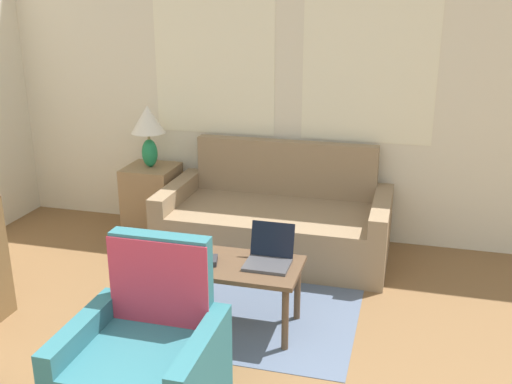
{
  "coord_description": "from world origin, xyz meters",
  "views": [
    {
      "loc": [
        0.99,
        -1.13,
        2.13
      ],
      "look_at": [
        -0.07,
        2.82,
        0.75
      ],
      "focal_mm": 42.0,
      "sensor_mm": 36.0,
      "label": 1
    }
  ],
  "objects_px": {
    "cup_navy": "(193,245)",
    "book_red": "(204,260)",
    "armchair": "(147,366)",
    "table_lamp": "(148,125)",
    "couch": "(277,222)",
    "coffee_table": "(232,272)",
    "laptop": "(269,255)"
  },
  "relations": [
    {
      "from": "armchair",
      "to": "table_lamp",
      "type": "relative_size",
      "value": 1.64
    },
    {
      "from": "couch",
      "to": "cup_navy",
      "type": "xyz_separation_m",
      "value": [
        -0.32,
        -1.13,
        0.23
      ]
    },
    {
      "from": "coffee_table",
      "to": "armchair",
      "type": "bearing_deg",
      "value": -100.94
    },
    {
      "from": "book_red",
      "to": "cup_navy",
      "type": "bearing_deg",
      "value": 129.78
    },
    {
      "from": "table_lamp",
      "to": "book_red",
      "type": "xyz_separation_m",
      "value": [
        1.02,
        -1.44,
        -0.53
      ]
    },
    {
      "from": "cup_navy",
      "to": "book_red",
      "type": "relative_size",
      "value": 0.45
    },
    {
      "from": "table_lamp",
      "to": "cup_navy",
      "type": "distance_m",
      "value": 1.64
    },
    {
      "from": "cup_navy",
      "to": "couch",
      "type": "bearing_deg",
      "value": 74.25
    },
    {
      "from": "couch",
      "to": "cup_navy",
      "type": "bearing_deg",
      "value": -105.75
    },
    {
      "from": "table_lamp",
      "to": "coffee_table",
      "type": "distance_m",
      "value": 1.94
    },
    {
      "from": "cup_navy",
      "to": "book_red",
      "type": "distance_m",
      "value": 0.21
    },
    {
      "from": "couch",
      "to": "laptop",
      "type": "distance_m",
      "value": 1.23
    },
    {
      "from": "couch",
      "to": "armchair",
      "type": "height_order",
      "value": "armchair"
    },
    {
      "from": "laptop",
      "to": "couch",
      "type": "bearing_deg",
      "value": 100.77
    },
    {
      "from": "armchair",
      "to": "couch",
      "type": "bearing_deg",
      "value": 85.12
    },
    {
      "from": "couch",
      "to": "table_lamp",
      "type": "height_order",
      "value": "table_lamp"
    },
    {
      "from": "coffee_table",
      "to": "book_red",
      "type": "height_order",
      "value": "book_red"
    },
    {
      "from": "coffee_table",
      "to": "laptop",
      "type": "distance_m",
      "value": 0.27
    },
    {
      "from": "couch",
      "to": "armchair",
      "type": "distance_m",
      "value": 2.19
    },
    {
      "from": "laptop",
      "to": "book_red",
      "type": "bearing_deg",
      "value": -164.99
    },
    {
      "from": "book_red",
      "to": "table_lamp",
      "type": "bearing_deg",
      "value": 125.28
    },
    {
      "from": "table_lamp",
      "to": "laptop",
      "type": "height_order",
      "value": "table_lamp"
    },
    {
      "from": "table_lamp",
      "to": "laptop",
      "type": "bearing_deg",
      "value": -42.96
    },
    {
      "from": "armchair",
      "to": "coffee_table",
      "type": "relative_size",
      "value": 1.02
    },
    {
      "from": "coffee_table",
      "to": "cup_navy",
      "type": "height_order",
      "value": "cup_navy"
    },
    {
      "from": "coffee_table",
      "to": "laptop",
      "type": "bearing_deg",
      "value": 16.03
    },
    {
      "from": "coffee_table",
      "to": "book_red",
      "type": "relative_size",
      "value": 4.42
    },
    {
      "from": "table_lamp",
      "to": "book_red",
      "type": "distance_m",
      "value": 1.85
    },
    {
      "from": "table_lamp",
      "to": "armchair",
      "type": "bearing_deg",
      "value": -66.36
    },
    {
      "from": "book_red",
      "to": "coffee_table",
      "type": "bearing_deg",
      "value": 13.68
    },
    {
      "from": "table_lamp",
      "to": "coffee_table",
      "type": "xyz_separation_m",
      "value": [
        1.2,
        -1.4,
        -0.61
      ]
    },
    {
      "from": "armchair",
      "to": "book_red",
      "type": "bearing_deg",
      "value": 89.94
    }
  ]
}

